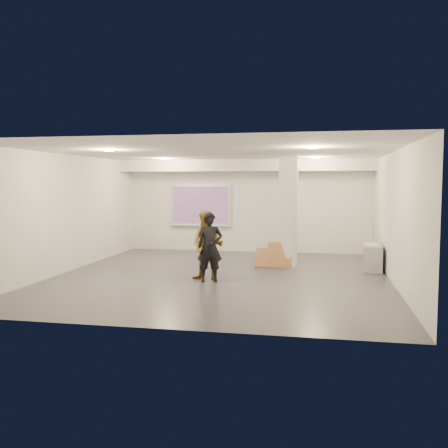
% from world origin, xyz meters
% --- Properties ---
extents(floor, '(8.00, 9.00, 0.01)m').
position_xyz_m(floor, '(0.00, 0.00, 0.00)').
color(floor, '#35383C').
rests_on(floor, ground).
extents(ceiling, '(8.00, 9.00, 0.01)m').
position_xyz_m(ceiling, '(0.00, 0.00, 3.00)').
color(ceiling, silver).
rests_on(ceiling, floor).
extents(wall_back, '(8.00, 0.01, 3.00)m').
position_xyz_m(wall_back, '(0.00, 4.50, 1.50)').
color(wall_back, silver).
rests_on(wall_back, floor).
extents(wall_front, '(8.00, 0.01, 3.00)m').
position_xyz_m(wall_front, '(0.00, -4.50, 1.50)').
color(wall_front, silver).
rests_on(wall_front, floor).
extents(wall_left, '(0.01, 9.00, 3.00)m').
position_xyz_m(wall_left, '(-4.00, 0.00, 1.50)').
color(wall_left, silver).
rests_on(wall_left, floor).
extents(wall_right, '(0.01, 9.00, 3.00)m').
position_xyz_m(wall_right, '(4.00, 0.00, 1.50)').
color(wall_right, silver).
rests_on(wall_right, floor).
extents(soffit_band, '(8.00, 1.10, 0.36)m').
position_xyz_m(soffit_band, '(0.00, 3.95, 2.82)').
color(soffit_band, silver).
rests_on(soffit_band, ceiling).
extents(downlight_nw, '(0.22, 0.22, 0.02)m').
position_xyz_m(downlight_nw, '(-2.20, 2.50, 2.98)').
color(downlight_nw, '#FFE094').
rests_on(downlight_nw, ceiling).
extents(downlight_ne, '(0.22, 0.22, 0.02)m').
position_xyz_m(downlight_ne, '(2.20, 2.50, 2.98)').
color(downlight_ne, '#FFE094').
rests_on(downlight_ne, ceiling).
extents(downlight_sw, '(0.22, 0.22, 0.02)m').
position_xyz_m(downlight_sw, '(-2.20, -1.50, 2.98)').
color(downlight_sw, '#FFE094').
rests_on(downlight_sw, ceiling).
extents(downlight_se, '(0.22, 0.22, 0.02)m').
position_xyz_m(downlight_se, '(2.20, -1.50, 2.98)').
color(downlight_se, '#FFE094').
rests_on(downlight_se, ceiling).
extents(column, '(0.52, 0.52, 3.00)m').
position_xyz_m(column, '(1.50, 1.80, 1.50)').
color(column, silver).
rests_on(column, floor).
extents(projection_screen, '(2.10, 0.13, 1.42)m').
position_xyz_m(projection_screen, '(-1.60, 4.45, 1.53)').
color(projection_screen, silver).
rests_on(projection_screen, wall_back).
extents(credenza, '(0.56, 1.18, 0.67)m').
position_xyz_m(credenza, '(3.72, 1.63, 0.33)').
color(credenza, gray).
rests_on(credenza, floor).
extents(papers_stack, '(0.31, 0.38, 0.02)m').
position_xyz_m(papers_stack, '(3.69, 1.49, 0.68)').
color(papers_stack, white).
rests_on(papers_stack, credenza).
extents(cardboard_back, '(0.65, 0.28, 0.68)m').
position_xyz_m(cardboard_back, '(1.30, 1.55, 0.34)').
color(cardboard_back, '#9A6640').
rests_on(cardboard_back, floor).
extents(cardboard_front, '(0.51, 0.33, 0.51)m').
position_xyz_m(cardboard_front, '(0.88, 1.55, 0.25)').
color(cardboard_front, '#9A6640').
rests_on(cardboard_front, floor).
extents(woman, '(0.67, 0.53, 1.60)m').
position_xyz_m(woman, '(-0.12, -0.69, 0.80)').
color(woman, black).
rests_on(woman, floor).
extents(man, '(0.89, 0.75, 1.63)m').
position_xyz_m(man, '(-0.19, -0.60, 0.81)').
color(man, olive).
rests_on(man, floor).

